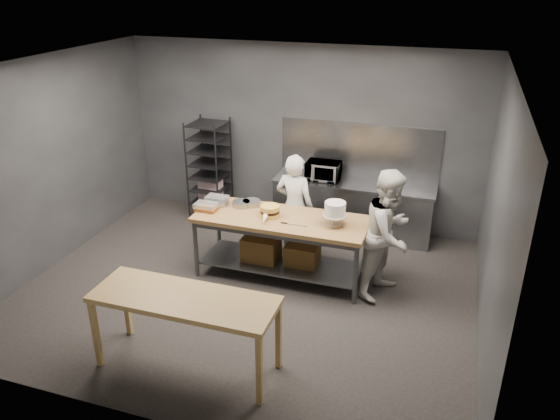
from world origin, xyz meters
name	(u,v)px	position (x,y,z in m)	size (l,w,h in m)	color
ground	(247,290)	(0.00, 0.00, 0.00)	(6.00, 6.00, 0.00)	black
back_wall	(300,136)	(0.00, 2.50, 1.50)	(6.00, 0.04, 3.00)	#4C4F54
work_table	(280,239)	(0.30, 0.54, 0.57)	(2.40, 0.90, 0.92)	#95623B
near_counter	(184,304)	(-0.04, -1.66, 0.81)	(2.00, 0.70, 0.90)	#996E3F
back_counter	(352,208)	(1.00, 2.18, 0.45)	(2.60, 0.60, 0.90)	slate
splashback_panel	(359,151)	(1.00, 2.48, 1.35)	(2.60, 0.02, 0.90)	slate
speed_rack	(210,170)	(-1.50, 2.10, 0.86)	(0.61, 0.66, 1.75)	black
chef_behind	(294,207)	(0.32, 1.16, 0.81)	(0.59, 0.39, 1.63)	white
chef_right	(389,234)	(1.79, 0.56, 0.88)	(0.85, 0.67, 1.76)	beige
microwave	(323,171)	(0.49, 2.18, 1.05)	(0.54, 0.37, 0.30)	black
frosted_cake_stand	(335,210)	(1.08, 0.50, 1.14)	(0.34, 0.34, 0.34)	#B2A78F
layer_cake	(270,211)	(0.16, 0.50, 1.00)	(0.27, 0.27, 0.16)	#E4C148
cake_pans	(234,203)	(-0.46, 0.71, 0.96)	(0.76, 0.41, 0.07)	gray
piping_bag	(265,217)	(0.15, 0.34, 0.98)	(0.12, 0.12, 0.38)	white
offset_spatula	(290,224)	(0.51, 0.34, 0.93)	(0.36, 0.02, 0.02)	slate
pastry_clamshells	(212,203)	(-0.74, 0.55, 0.98)	(0.35, 0.50, 0.11)	#994F1E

